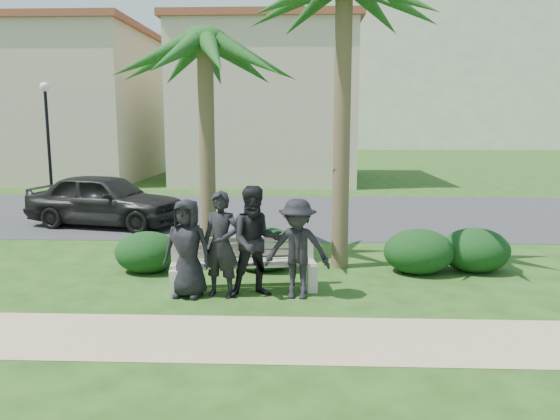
# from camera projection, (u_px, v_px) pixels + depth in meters

# --- Properties ---
(ground) EXTENTS (160.00, 160.00, 0.00)m
(ground) POSITION_uv_depth(u_px,v_px,m) (257.00, 295.00, 9.02)
(ground) COLOR #213F12
(ground) RESTS_ON ground
(footpath) EXTENTS (30.00, 1.60, 0.01)m
(footpath) POSITION_uv_depth(u_px,v_px,m) (246.00, 338.00, 7.24)
(footpath) COLOR tan
(footpath) RESTS_ON ground
(asphalt_street) EXTENTS (160.00, 8.00, 0.01)m
(asphalt_street) POSITION_uv_depth(u_px,v_px,m) (278.00, 214.00, 16.90)
(asphalt_street) COLOR #2D2D30
(asphalt_street) RESTS_ON ground
(stucco_bldg_left) EXTENTS (10.40, 8.40, 7.30)m
(stucco_bldg_left) POSITION_uv_depth(u_px,v_px,m) (42.00, 104.00, 26.65)
(stucco_bldg_left) COLOR #C2B791
(stucco_bldg_left) RESTS_ON ground
(stucco_bldg_right) EXTENTS (8.40, 8.40, 7.30)m
(stucco_bldg_right) POSITION_uv_depth(u_px,v_px,m) (267.00, 103.00, 26.21)
(stucco_bldg_right) COLOR #C2B791
(stucco_bldg_right) RESTS_ON ground
(hotel_tower) EXTENTS (26.00, 18.00, 37.30)m
(hotel_tower) POSITION_uv_depth(u_px,v_px,m) (423.00, 24.00, 60.50)
(hotel_tower) COLOR beige
(hotel_tower) RESTS_ON ground
(street_lamp) EXTENTS (0.36, 0.36, 4.29)m
(street_lamp) POSITION_uv_depth(u_px,v_px,m) (47.00, 118.00, 20.73)
(street_lamp) COLOR black
(street_lamp) RESTS_ON ground
(park_bench) EXTENTS (2.52, 0.91, 0.85)m
(park_bench) POSITION_uv_depth(u_px,v_px,m) (244.00, 268.00, 9.24)
(park_bench) COLOR #A49A89
(park_bench) RESTS_ON ground
(man_a) EXTENTS (0.87, 0.66, 1.61)m
(man_a) POSITION_uv_depth(u_px,v_px,m) (187.00, 248.00, 8.83)
(man_a) COLOR black
(man_a) RESTS_ON ground
(man_b) EXTENTS (0.72, 0.57, 1.74)m
(man_b) POSITION_uv_depth(u_px,v_px,m) (221.00, 244.00, 8.84)
(man_b) COLOR black
(man_b) RESTS_ON ground
(man_c) EXTENTS (1.02, 0.88, 1.82)m
(man_c) POSITION_uv_depth(u_px,v_px,m) (256.00, 242.00, 8.85)
(man_c) COLOR black
(man_c) RESTS_ON ground
(man_d) EXTENTS (1.11, 0.72, 1.63)m
(man_d) POSITION_uv_depth(u_px,v_px,m) (297.00, 249.00, 8.76)
(man_d) COLOR black
(man_d) RESTS_ON ground
(hedge_b) EXTENTS (1.22, 1.01, 0.80)m
(hedge_b) POSITION_uv_depth(u_px,v_px,m) (147.00, 251.00, 10.39)
(hedge_b) COLOR black
(hedge_b) RESTS_ON ground
(hedge_c) EXTENTS (0.93, 0.77, 0.61)m
(hedge_c) POSITION_uv_depth(u_px,v_px,m) (260.00, 255.00, 10.48)
(hedge_c) COLOR black
(hedge_c) RESTS_ON ground
(hedge_d) EXTENTS (1.28, 1.06, 0.83)m
(hedge_d) POSITION_uv_depth(u_px,v_px,m) (267.00, 248.00, 10.57)
(hedge_d) COLOR black
(hedge_d) RESTS_ON ground
(hedge_e) EXTENTS (1.32, 1.09, 0.86)m
(hedge_e) POSITION_uv_depth(u_px,v_px,m) (419.00, 250.00, 10.30)
(hedge_e) COLOR black
(hedge_e) RESTS_ON ground
(hedge_f) EXTENTS (1.31, 1.09, 0.86)m
(hedge_f) POSITION_uv_depth(u_px,v_px,m) (475.00, 249.00, 10.43)
(hedge_f) COLOR black
(hedge_f) RESTS_ON ground
(palm_left) EXTENTS (3.00, 3.00, 5.31)m
(palm_left) POSITION_uv_depth(u_px,v_px,m) (205.00, 43.00, 10.69)
(palm_left) COLOR brown
(palm_left) RESTS_ON ground
(car_a) EXTENTS (4.51, 2.57, 1.45)m
(car_a) POSITION_uv_depth(u_px,v_px,m) (105.00, 200.00, 14.83)
(car_a) COLOR black
(car_a) RESTS_ON ground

